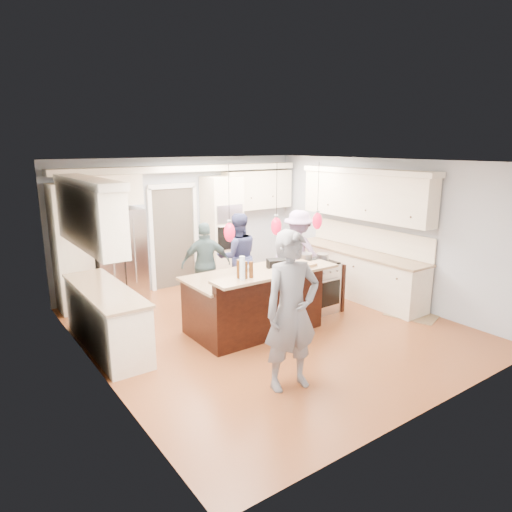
{
  "coord_description": "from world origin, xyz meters",
  "views": [
    {
      "loc": [
        -4.25,
        -5.64,
        2.95
      ],
      "look_at": [
        0.0,
        0.35,
        1.15
      ],
      "focal_mm": 32.0,
      "sensor_mm": 36.0,
      "label": 1
    }
  ],
  "objects_px": {
    "refrigerator": "(118,257)",
    "person_bar_end": "(292,311)",
    "person_far_left": "(238,257)",
    "kitchen_island": "(254,301)",
    "island_range": "(315,287)"
  },
  "relations": [
    {
      "from": "island_range",
      "to": "person_bar_end",
      "type": "bearing_deg",
      "value": -138.7
    },
    {
      "from": "person_bar_end",
      "to": "person_far_left",
      "type": "xyz_separation_m",
      "value": [
        1.3,
        3.19,
        -0.15
      ]
    },
    {
      "from": "refrigerator",
      "to": "island_range",
      "type": "height_order",
      "value": "refrigerator"
    },
    {
      "from": "kitchen_island",
      "to": "person_bar_end",
      "type": "bearing_deg",
      "value": -110.63
    },
    {
      "from": "person_bar_end",
      "to": "person_far_left",
      "type": "bearing_deg",
      "value": 78.17
    },
    {
      "from": "island_range",
      "to": "kitchen_island",
      "type": "bearing_deg",
      "value": -176.89
    },
    {
      "from": "kitchen_island",
      "to": "island_range",
      "type": "xyz_separation_m",
      "value": [
        1.41,
        0.08,
        -0.03
      ]
    },
    {
      "from": "kitchen_island",
      "to": "person_bar_end",
      "type": "distance_m",
      "value": 1.92
    },
    {
      "from": "person_bar_end",
      "to": "refrigerator",
      "type": "bearing_deg",
      "value": 108.96
    },
    {
      "from": "refrigerator",
      "to": "person_bar_end",
      "type": "xyz_separation_m",
      "value": [
        0.65,
        -4.3,
        0.09
      ]
    },
    {
      "from": "person_bar_end",
      "to": "person_far_left",
      "type": "distance_m",
      "value": 3.44
    },
    {
      "from": "island_range",
      "to": "person_bar_end",
      "type": "distance_m",
      "value": 2.8
    },
    {
      "from": "kitchen_island",
      "to": "person_far_left",
      "type": "distance_m",
      "value": 1.63
    },
    {
      "from": "kitchen_island",
      "to": "island_range",
      "type": "bearing_deg",
      "value": 3.11
    },
    {
      "from": "refrigerator",
      "to": "person_bar_end",
      "type": "distance_m",
      "value": 4.35
    }
  ]
}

